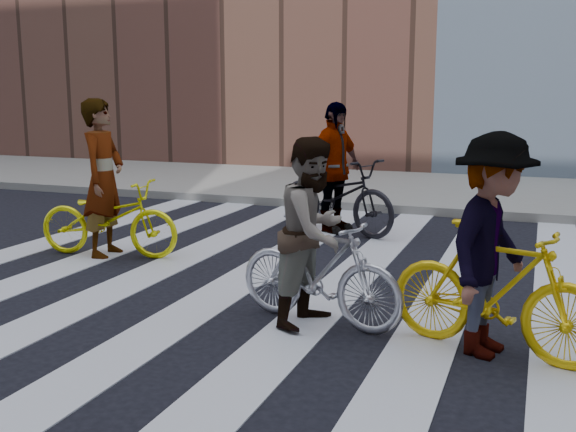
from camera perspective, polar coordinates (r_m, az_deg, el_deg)
The scene contains 11 objects.
ground at distance 7.05m, azimuth -0.75°, elevation -6.50°, with size 100.00×100.00×0.00m, color black.
sidewalk_far at distance 14.13m, azimuth 10.46°, elevation 2.20°, with size 100.00×5.00×0.15m, color gray.
zebra_crosswalk at distance 7.04m, azimuth -0.75°, elevation -6.45°, with size 8.25×10.00×0.01m.
bike_yellow_left at distance 8.79m, azimuth -14.95°, elevation -0.18°, with size 0.65×1.85×0.97m, color #FFFE0E.
bike_silver_mid at distance 6.00m, azimuth 2.63°, elevation -4.65°, with size 0.46×1.64×0.98m, color silver.
bike_yellow_right at distance 5.54m, azimuth 17.22°, elevation -5.99°, with size 0.50×1.76×1.06m, color yellow.
bike_dark_rear at distance 9.99m, azimuth 4.14°, elevation 1.78°, with size 0.74×2.11×1.11m, color black.
rider_left at distance 8.74m, azimuth -15.37°, elevation 3.09°, with size 0.72×0.47×1.98m, color slate.
rider_mid at distance 5.93m, azimuth 2.20°, elevation -1.37°, with size 0.81×0.63×1.68m, color slate.
rider_right at distance 5.45m, azimuth 16.89°, elevation -2.41°, with size 1.14×0.65×1.76m, color slate.
rider_rear at distance 9.95m, azimuth 3.89°, elevation 4.10°, with size 1.13×0.47×1.92m, color slate.
Camera 1 is at (2.47, -6.27, 2.05)m, focal length 42.00 mm.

